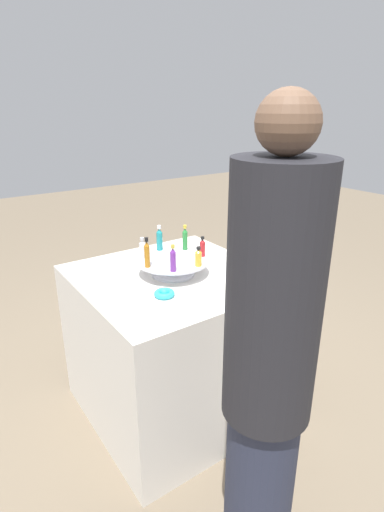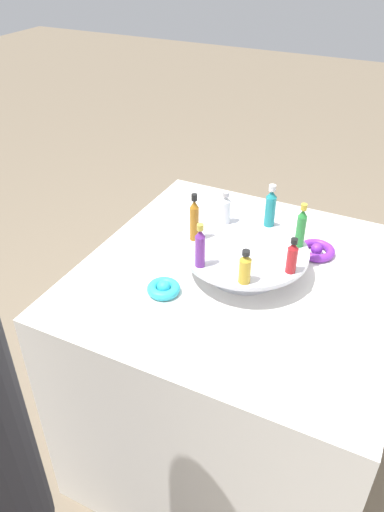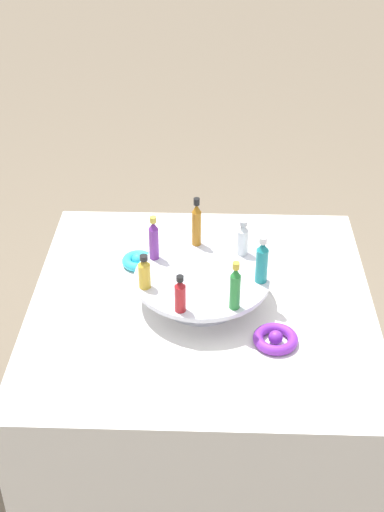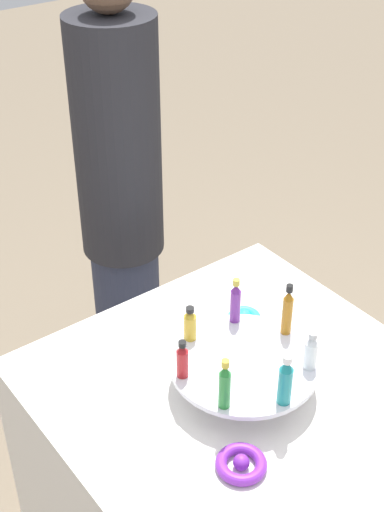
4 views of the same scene
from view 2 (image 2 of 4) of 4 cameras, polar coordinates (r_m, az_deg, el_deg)
ground_plane at (r=1.93m, az=4.53°, el=-20.33°), size 12.00×12.00×0.00m
party_table at (r=1.64m, az=5.14°, el=-12.63°), size 0.87×0.87×0.76m
display_stand at (r=1.35m, az=6.07°, el=-0.09°), size 0.34×0.34×0.08m
bottle_clear at (r=1.43m, az=3.85°, el=5.40°), size 0.03×0.03×0.10m
bottle_amber at (r=1.34m, az=0.26°, el=4.25°), size 0.02×0.02×0.14m
bottle_purple at (r=1.24m, az=0.93°, el=1.02°), size 0.03×0.03×0.12m
bottle_gold at (r=1.20m, az=6.08°, el=-1.34°), size 0.03×0.03×0.09m
bottle_red at (r=1.25m, az=11.37°, el=-0.10°), size 0.03×0.03×0.10m
bottle_green at (r=1.34m, az=12.36°, el=3.26°), size 0.03×0.03×0.13m
bottle_teal at (r=1.42m, az=8.96°, el=5.53°), size 0.03×0.03×0.13m
ribbon_bow_purple at (r=1.49m, az=14.03°, el=0.64°), size 0.11×0.11×0.03m
ribbon_bow_teal at (r=1.30m, az=-3.27°, el=-3.71°), size 0.09×0.09×0.04m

